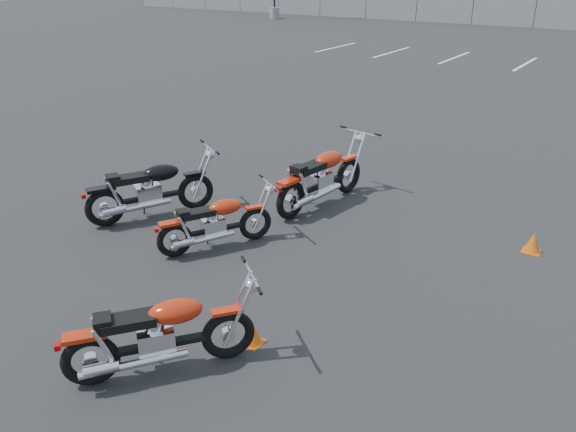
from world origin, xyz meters
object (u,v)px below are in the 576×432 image
Objects in this scene: motorcycle_front_red at (322,177)px; motorcycle_rear_red at (160,335)px; motorcycle_third_red at (215,223)px; motorcycle_second_black at (150,190)px.

motorcycle_rear_red is at bearing -79.08° from motorcycle_front_red.
motorcycle_front_red is 1.31× the size of motorcycle_third_red.
motorcycle_second_black reaches higher than motorcycle_third_red.
motorcycle_third_red is at bearing -101.20° from motorcycle_front_red.
motorcycle_rear_red reaches higher than motorcycle_third_red.
motorcycle_third_red is at bearing 119.18° from motorcycle_rear_red.
motorcycle_rear_red is (0.90, -4.65, -0.06)m from motorcycle_front_red.
motorcycle_front_red reaches higher than motorcycle_third_red.
motorcycle_third_red is 2.75m from motorcycle_rear_red.
motorcycle_third_red is at bearing -8.71° from motorcycle_second_black.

